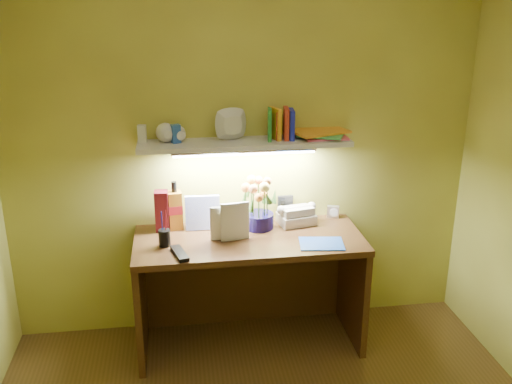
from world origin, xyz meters
TOP-DOWN VIEW (x-y plane):
  - desk at (0.00, 1.20)m, footprint 1.40×0.60m
  - flower_bouquet at (0.08, 1.35)m, footprint 0.27×0.27m
  - telephone at (0.33, 1.38)m, footprint 0.25×0.21m
  - desk_clock at (0.60, 1.45)m, footprint 0.09×0.06m
  - whisky_bottle at (-0.44, 1.41)m, footprint 0.09×0.09m
  - whisky_box at (-0.52, 1.39)m, footprint 0.09×0.09m
  - pen_cup at (-0.51, 1.16)m, footprint 0.08×0.08m
  - art_card at (-0.27, 1.38)m, footprint 0.22×0.05m
  - tv_remote at (-0.43, 1.01)m, footprint 0.11×0.21m
  - blue_folder at (0.41, 1.04)m, footprint 0.29×0.23m
  - desk_book_a at (-0.24, 1.19)m, footprint 0.16×0.02m
  - desk_book_b at (-0.18, 1.16)m, footprint 0.18×0.04m
  - wall_shelf at (0.03, 1.38)m, footprint 1.32×0.35m

SIDE VIEW (x-z plane):
  - desk at x=0.00m, z-range 0.00..0.75m
  - blue_folder at x=0.41m, z-range 0.75..0.76m
  - tv_remote at x=-0.43m, z-range 0.75..0.77m
  - desk_clock at x=0.60m, z-range 0.75..0.83m
  - telephone at x=0.33m, z-range 0.75..0.88m
  - pen_cup at x=-0.51m, z-range 0.75..0.92m
  - desk_book_a at x=-0.24m, z-range 0.75..0.96m
  - art_card at x=-0.27m, z-range 0.75..0.97m
  - desk_book_b at x=-0.18m, z-range 0.75..0.99m
  - whisky_box at x=-0.52m, z-range 0.75..1.01m
  - whisky_bottle at x=-0.44m, z-range 0.75..1.06m
  - flower_bouquet at x=0.08m, z-range 0.75..1.08m
  - wall_shelf at x=0.03m, z-range 1.22..1.45m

